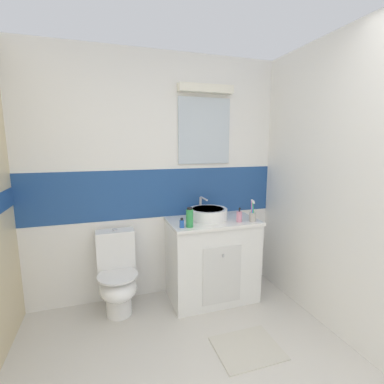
{
  "coord_description": "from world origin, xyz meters",
  "views": [
    {
      "loc": [
        -0.53,
        -0.4,
        1.61
      ],
      "look_at": [
        0.24,
        1.96,
        1.18
      ],
      "focal_mm": 26.01,
      "sensor_mm": 36.0,
      "label": 1
    }
  ],
  "objects_px": {
    "shampoo_bottle_tall": "(190,218)",
    "perfume_flask_small": "(182,223)",
    "toothbrush_cup": "(252,215)",
    "soap_dispenser": "(239,216)",
    "sink_basin": "(208,213)",
    "toilet": "(118,276)"
  },
  "relations": [
    {
      "from": "sink_basin",
      "to": "toilet",
      "type": "distance_m",
      "value": 1.07
    },
    {
      "from": "toilet",
      "to": "perfume_flask_small",
      "type": "xyz_separation_m",
      "value": [
        0.58,
        -0.2,
        0.53
      ]
    },
    {
      "from": "soap_dispenser",
      "to": "shampoo_bottle_tall",
      "type": "distance_m",
      "value": 0.52
    },
    {
      "from": "toilet",
      "to": "shampoo_bottle_tall",
      "type": "height_order",
      "value": "shampoo_bottle_tall"
    },
    {
      "from": "toilet",
      "to": "soap_dispenser",
      "type": "bearing_deg",
      "value": -8.89
    },
    {
      "from": "toothbrush_cup",
      "to": "perfume_flask_small",
      "type": "bearing_deg",
      "value": 179.57
    },
    {
      "from": "shampoo_bottle_tall",
      "to": "perfume_flask_small",
      "type": "height_order",
      "value": "shampoo_bottle_tall"
    },
    {
      "from": "toilet",
      "to": "toothbrush_cup",
      "type": "bearing_deg",
      "value": -9.01
    },
    {
      "from": "sink_basin",
      "to": "shampoo_bottle_tall",
      "type": "bearing_deg",
      "value": -141.12
    },
    {
      "from": "sink_basin",
      "to": "shampoo_bottle_tall",
      "type": "relative_size",
      "value": 2.36
    },
    {
      "from": "toilet",
      "to": "shampoo_bottle_tall",
      "type": "bearing_deg",
      "value": -17.02
    },
    {
      "from": "toothbrush_cup",
      "to": "perfume_flask_small",
      "type": "relative_size",
      "value": 2.39
    },
    {
      "from": "sink_basin",
      "to": "toilet",
      "type": "height_order",
      "value": "sink_basin"
    },
    {
      "from": "sink_basin",
      "to": "shampoo_bottle_tall",
      "type": "xyz_separation_m",
      "value": [
        -0.26,
        -0.21,
        0.03
      ]
    },
    {
      "from": "toothbrush_cup",
      "to": "soap_dispenser",
      "type": "relative_size",
      "value": 1.52
    },
    {
      "from": "sink_basin",
      "to": "toilet",
      "type": "xyz_separation_m",
      "value": [
        -0.92,
        -0.01,
        -0.54
      ]
    },
    {
      "from": "soap_dispenser",
      "to": "perfume_flask_small",
      "type": "relative_size",
      "value": 1.57
    },
    {
      "from": "toilet",
      "to": "toothbrush_cup",
      "type": "height_order",
      "value": "toothbrush_cup"
    },
    {
      "from": "soap_dispenser",
      "to": "perfume_flask_small",
      "type": "bearing_deg",
      "value": -178.23
    },
    {
      "from": "toothbrush_cup",
      "to": "perfume_flask_small",
      "type": "height_order",
      "value": "toothbrush_cup"
    },
    {
      "from": "toothbrush_cup",
      "to": "sink_basin",
      "type": "bearing_deg",
      "value": 150.79
    },
    {
      "from": "toilet",
      "to": "soap_dispenser",
      "type": "relative_size",
      "value": 5.55
    }
  ]
}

